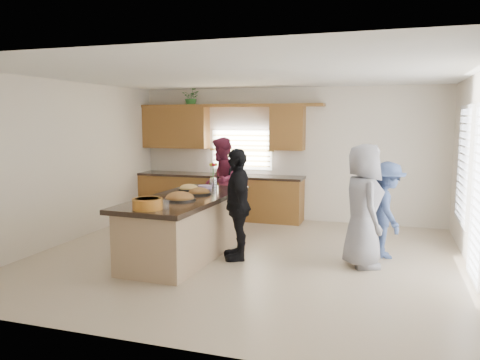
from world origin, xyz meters
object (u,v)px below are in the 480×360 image
(island, at_px, (185,228))
(woman_right_back, at_px, (387,210))
(woman_right_front, at_px, (363,206))
(woman_left_mid, at_px, (221,181))
(woman_left_front, at_px, (237,204))
(salad_bowl, at_px, (147,203))
(woman_left_back, at_px, (237,193))

(island, distance_m, woman_right_back, 3.14)
(woman_right_back, height_order, woman_right_front, woman_right_front)
(woman_right_front, bearing_deg, woman_left_mid, 35.74)
(island, height_order, woman_right_back, woman_right_back)
(woman_left_front, bearing_deg, woman_right_back, 86.64)
(woman_right_back, bearing_deg, woman_left_mid, 51.80)
(salad_bowl, bearing_deg, woman_right_back, 34.06)
(woman_left_mid, bearing_deg, woman_left_back, 23.35)
(island, height_order, woman_left_mid, woman_left_mid)
(salad_bowl, distance_m, woman_right_back, 3.66)
(woman_left_front, bearing_deg, woman_right_front, 72.66)
(woman_left_back, xyz_separation_m, woman_left_mid, (-0.57, 0.69, 0.12))
(woman_left_front, bearing_deg, island, -103.40)
(woman_left_front, height_order, woman_right_back, woman_left_front)
(woman_left_back, relative_size, woman_left_front, 0.90)
(island, relative_size, woman_left_mid, 1.54)
(woman_left_mid, bearing_deg, woman_left_front, 9.88)
(woman_left_back, xyz_separation_m, woman_right_front, (2.35, -1.31, 0.13))
(woman_right_back, bearing_deg, woman_left_back, 60.34)
(woman_right_front, bearing_deg, island, 77.64)
(woman_left_mid, distance_m, woman_right_back, 3.53)
(woman_left_back, distance_m, woman_right_front, 2.69)
(woman_left_mid, height_order, woman_right_back, woman_left_mid)
(salad_bowl, bearing_deg, woman_left_front, 55.63)
(woman_left_back, height_order, woman_right_back, woman_left_back)
(island, bearing_deg, woman_right_back, 19.76)
(woman_right_back, xyz_separation_m, woman_right_front, (-0.33, -0.60, 0.15))
(island, relative_size, salad_bowl, 6.91)
(woman_right_front, bearing_deg, salad_bowl, 98.34)
(island, bearing_deg, woman_right_front, 9.61)
(woman_left_back, height_order, woman_left_front, woman_left_front)
(woman_left_back, xyz_separation_m, woman_right_back, (2.67, -0.71, -0.02))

